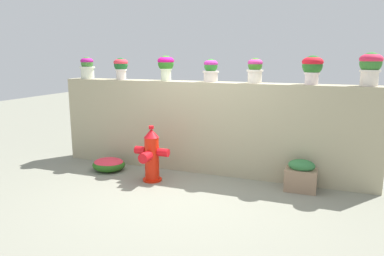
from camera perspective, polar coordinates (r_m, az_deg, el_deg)
ground_plane at (r=5.49m, az=-1.41°, el=-10.10°), size 24.00×24.00×0.00m
stone_wall at (r=6.25m, az=2.37°, el=0.10°), size 5.55×0.36×1.58m
potted_plant_0 at (r=7.29m, az=-16.30°, el=9.33°), size 0.29×0.29×0.41m
potted_plant_1 at (r=6.85m, az=-11.23°, el=9.61°), size 0.26×0.26×0.40m
potted_plant_2 at (r=6.43m, az=-4.17°, el=10.01°), size 0.29×0.29×0.44m
potted_plant_3 at (r=6.16m, az=3.01°, el=9.31°), size 0.28×0.28×0.38m
potted_plant_4 at (r=5.95m, az=9.98°, el=9.24°), size 0.27×0.27×0.40m
potted_plant_5 at (r=5.86m, az=18.57°, el=9.26°), size 0.32×0.32×0.44m
potted_plant_6 at (r=5.85m, az=26.48°, el=8.85°), size 0.32×0.32×0.49m
fire_hydrant at (r=5.86m, az=-6.47°, el=-4.37°), size 0.59×0.47×0.92m
flower_bush_left at (r=6.60m, az=-13.08°, el=-5.59°), size 0.59×0.53×0.23m
planter_box at (r=5.71m, az=16.90°, el=-7.28°), size 0.46×0.32×0.49m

